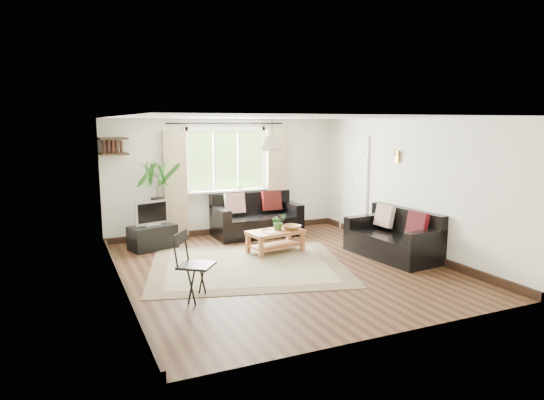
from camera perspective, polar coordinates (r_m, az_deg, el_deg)
name	(u,v)px	position (r m, az deg, el deg)	size (l,w,h in m)	color
floor	(282,268)	(7.90, 1.20, -7.96)	(5.50, 5.50, 0.00)	black
ceiling	(283,117)	(7.55, 1.26, 9.72)	(5.50, 5.50, 0.00)	white
wall_back	(226,177)	(10.17, -5.42, 2.76)	(5.00, 0.02, 2.40)	white
wall_front	(393,229)	(5.32, 14.01, -3.32)	(5.00, 0.02, 2.40)	white
wall_left	(117,205)	(6.96, -17.73, -0.59)	(0.02, 5.50, 2.40)	white
wall_right	(409,186)	(8.99, 15.80, 1.61)	(0.02, 5.50, 2.40)	white
rug	(248,266)	(7.97, -2.86, -7.75)	(3.11, 2.66, 0.02)	#BAB290
window	(226,160)	(10.10, -5.38, 4.71)	(2.50, 0.16, 2.16)	white
door	(354,186)	(10.34, 9.60, 1.66)	(0.06, 0.96, 2.06)	silver
corner_shelf	(113,146)	(9.39, -18.17, 6.04)	(0.50, 0.50, 0.34)	black
pendant_lamp	(272,139)	(7.92, 0.00, 7.16)	(0.36, 0.36, 0.54)	beige
wall_sconce	(396,155)	(9.12, 14.40, 5.19)	(0.12, 0.12, 0.28)	beige
sofa_back	(257,216)	(9.99, -1.80, -1.88)	(1.76, 0.88, 0.83)	black
sofa_right	(393,235)	(8.67, 14.00, -4.00)	(0.84, 1.67, 0.79)	black
coffee_table	(275,242)	(8.74, 0.41, -4.91)	(0.99, 0.54, 0.40)	brown
table_plant	(278,221)	(8.75, 0.74, -2.54)	(0.27, 0.23, 0.30)	#356127
bowl	(291,227)	(8.77, 2.31, -3.24)	(0.33, 0.33, 0.08)	brown
book_a	(266,233)	(8.49, -0.67, -3.88)	(0.15, 0.21, 0.02)	white
book_b	(263,230)	(8.68, -1.07, -3.57)	(0.16, 0.21, 0.02)	brown
tv_stand	(153,237)	(9.25, -13.87, -4.28)	(0.82, 0.46, 0.44)	black
tv	(152,213)	(9.15, -13.98, -1.46)	(0.63, 0.21, 0.48)	#A5A5AA
palm_stand	(157,203)	(9.49, -13.33, -0.36)	(0.62, 0.62, 1.60)	black
folding_chair	(197,266)	(6.50, -8.87, -7.73)	(0.47, 0.47, 0.90)	black
sill_plant	(239,183)	(10.16, -3.86, 2.00)	(0.14, 0.10, 0.27)	#2D6023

